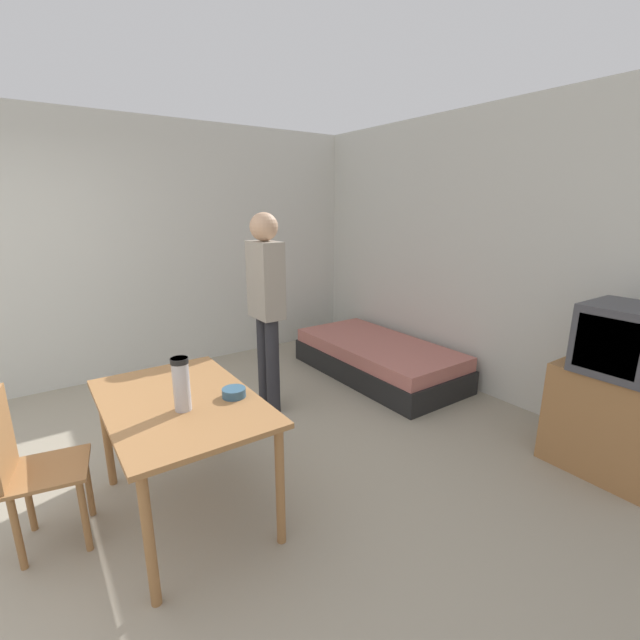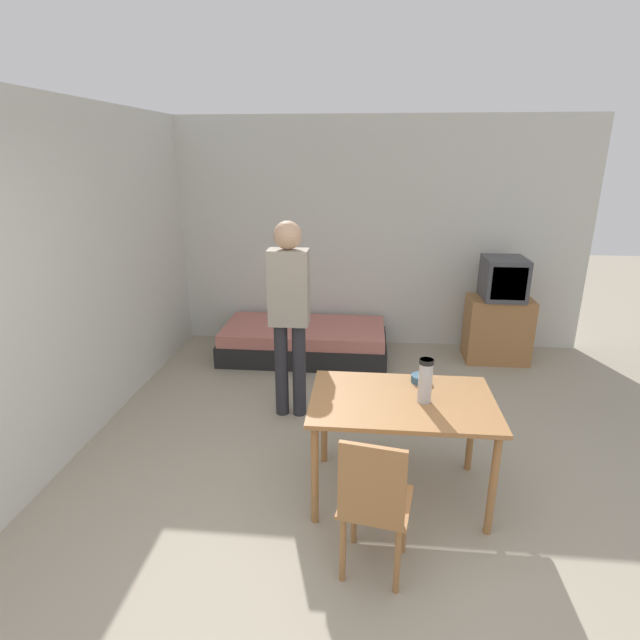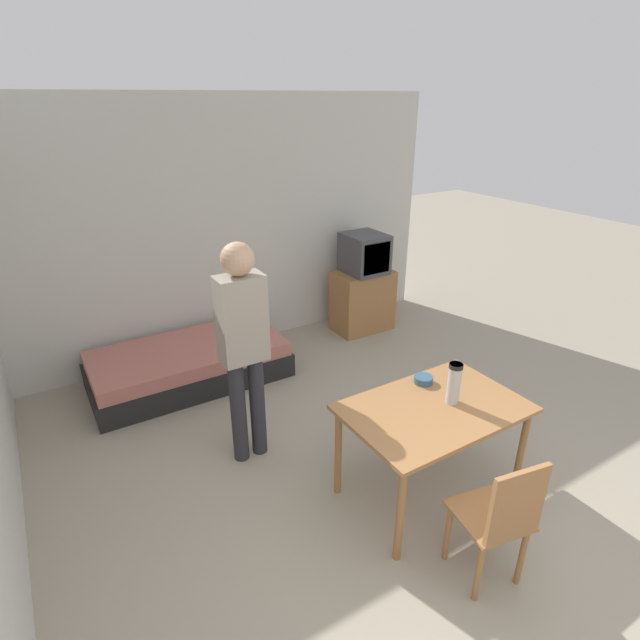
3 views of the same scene
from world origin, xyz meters
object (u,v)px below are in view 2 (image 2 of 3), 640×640
(wooden_chair, at_px, (374,502))
(thermos_flask, at_px, (425,379))
(person_standing, at_px, (289,306))
(tv, at_px, (499,314))
(dining_table, at_px, (402,411))
(daybed, at_px, (304,341))
(mate_bowl, at_px, (421,379))

(wooden_chair, bearing_deg, thermos_flask, 66.25)
(wooden_chair, relative_size, person_standing, 0.52)
(tv, height_order, thermos_flask, tv)
(dining_table, distance_m, person_standing, 1.45)
(daybed, bearing_deg, person_standing, -87.94)
(daybed, height_order, thermos_flask, thermos_flask)
(thermos_flask, bearing_deg, mate_bowl, 88.74)
(thermos_flask, distance_m, mate_bowl, 0.32)
(tv, xyz_separation_m, wooden_chair, (-1.43, -3.29, -0.05))
(thermos_flask, relative_size, mate_bowl, 2.19)
(daybed, height_order, wooden_chair, wooden_chair)
(tv, bearing_deg, thermos_flask, -113.50)
(tv, bearing_deg, wooden_chair, -113.56)
(daybed, height_order, mate_bowl, mate_bowl)
(daybed, distance_m, mate_bowl, 2.49)
(person_standing, height_order, thermos_flask, person_standing)
(tv, distance_m, thermos_flask, 2.80)
(dining_table, relative_size, thermos_flask, 4.08)
(tv, distance_m, dining_table, 2.82)
(dining_table, height_order, wooden_chair, wooden_chair)
(thermos_flask, height_order, mate_bowl, thermos_flask)
(wooden_chair, distance_m, person_standing, 2.02)
(tv, distance_m, person_standing, 2.66)
(dining_table, relative_size, person_standing, 0.69)
(wooden_chair, distance_m, thermos_flask, 0.90)
(wooden_chair, relative_size, mate_bowl, 6.68)
(thermos_flask, xyz_separation_m, mate_bowl, (0.01, 0.29, -0.14))
(person_standing, height_order, mate_bowl, person_standing)
(daybed, distance_m, tv, 2.25)
(mate_bowl, bearing_deg, tv, 63.97)
(tv, xyz_separation_m, thermos_flask, (-1.11, -2.55, 0.35))
(dining_table, relative_size, mate_bowl, 8.93)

